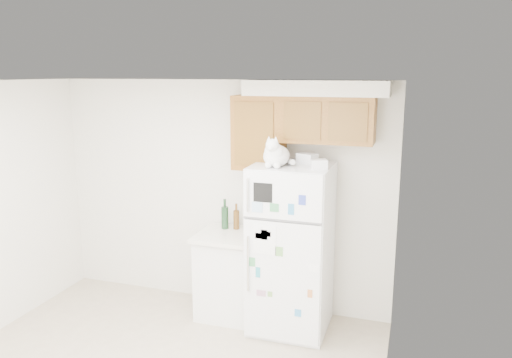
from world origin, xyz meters
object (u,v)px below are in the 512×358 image
at_px(bottle_green, 225,214).
at_px(storage_box_back, 307,158).
at_px(cat, 276,155).
at_px(bottle_amber, 236,216).
at_px(refrigerator, 291,249).
at_px(storage_box_front, 319,164).
at_px(base_counter, 230,274).

bearing_deg(bottle_green, storage_box_back, -4.99).
bearing_deg(cat, bottle_amber, 146.03).
distance_m(storage_box_back, bottle_green, 1.13).
xyz_separation_m(refrigerator, cat, (-0.13, -0.13, 0.96)).
xyz_separation_m(storage_box_back, bottle_green, (-0.91, 0.08, -0.67)).
height_order(refrigerator, storage_box_back, storage_box_back).
distance_m(storage_box_front, bottle_green, 1.30).
relative_size(refrigerator, cat, 3.88).
relative_size(refrigerator, storage_box_front, 11.33).
bearing_deg(bottle_amber, base_counter, -99.70).
distance_m(cat, bottle_amber, 0.99).
distance_m(storage_box_back, storage_box_front, 0.30).
distance_m(storage_box_front, bottle_amber, 1.22).
xyz_separation_m(base_counter, storage_box_front, (0.97, -0.20, 1.28)).
bearing_deg(refrigerator, storage_box_back, 47.15).
distance_m(bottle_green, bottle_amber, 0.13).
bearing_deg(base_counter, cat, -20.33).
relative_size(base_counter, storage_box_front, 6.13).
relative_size(refrigerator, storage_box_back, 9.44).
xyz_separation_m(storage_box_front, bottle_amber, (-0.94, 0.35, -0.68)).
height_order(base_counter, storage_box_front, storage_box_front).
distance_m(refrigerator, storage_box_front, 0.95).
bearing_deg(bottle_green, refrigerator, -14.66).
distance_m(base_counter, storage_box_back, 1.52).
xyz_separation_m(cat, bottle_amber, (-0.54, 0.36, -0.75)).
distance_m(base_counter, cat, 1.48).
height_order(cat, storage_box_front, cat).
bearing_deg(storage_box_front, storage_box_back, 100.64).
height_order(refrigerator, bottle_green, refrigerator).
height_order(cat, storage_box_back, cat).
relative_size(storage_box_back, bottle_green, 0.55).
bearing_deg(cat, bottle_green, 152.69).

